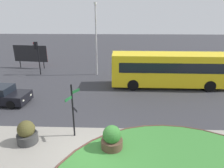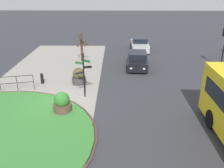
# 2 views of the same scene
# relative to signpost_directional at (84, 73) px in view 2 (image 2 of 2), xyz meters

# --- Properties ---
(ground) EXTENTS (120.00, 120.00, 0.00)m
(ground) POSITION_rel_signpost_directional_xyz_m (1.20, -1.40, -1.77)
(ground) COLOR #333338
(sidewalk_paving) EXTENTS (32.00, 8.23, 0.02)m
(sidewalk_paving) POSITION_rel_signpost_directional_xyz_m (1.20, -3.28, -1.76)
(sidewalk_paving) COLOR gray
(sidewalk_paving) RESTS_ON ground
(signpost_directional) EXTENTS (0.59, 1.10, 3.09)m
(signpost_directional) POSITION_rel_signpost_directional_xyz_m (0.00, 0.00, 0.00)
(signpost_directional) COLOR black
(signpost_directional) RESTS_ON ground
(bollard_foreground) EXTENTS (0.22, 0.22, 0.86)m
(bollard_foreground) POSITION_rel_signpost_directional_xyz_m (-2.34, -3.57, -1.33)
(bollard_foreground) COLOR black
(bollard_foreground) RESTS_ON ground
(railing_grass_edge) EXTENTS (1.10, 4.49, 1.14)m
(railing_grass_edge) POSITION_rel_signpost_directional_xyz_m (-0.69, -6.08, -1.04)
(railing_grass_edge) COLOR black
(railing_grass_edge) RESTS_ON ground
(car_near_lane) EXTENTS (4.47, 2.14, 1.38)m
(car_near_lane) POSITION_rel_signpost_directional_xyz_m (-6.63, 4.15, -1.12)
(car_near_lane) COLOR black
(car_near_lane) RESTS_ON ground
(car_far_lane) EXTENTS (4.21, 1.96, 1.46)m
(car_far_lane) POSITION_rel_signpost_directional_xyz_m (-12.71, 4.90, -1.09)
(car_far_lane) COLOR #B7B7BC
(car_far_lane) RESTS_ON ground
(traffic_light_near) EXTENTS (0.48, 0.32, 3.66)m
(traffic_light_near) POSITION_rel_signpost_directional_xyz_m (-6.54, 11.78, 0.92)
(traffic_light_near) COLOR black
(traffic_light_near) RESTS_ON ground
(planter_near_signpost) EXTENTS (1.10, 1.10, 1.31)m
(planter_near_signpost) POSITION_rel_signpost_directional_xyz_m (2.13, -1.08, -1.18)
(planter_near_signpost) COLOR brown
(planter_near_signpost) RESTS_ON ground
(planter_kerbside) EXTENTS (1.06, 1.06, 1.28)m
(planter_kerbside) POSITION_rel_signpost_directional_xyz_m (-2.37, -0.72, -1.19)
(planter_kerbside) COLOR #383838
(planter_kerbside) RESTS_ON ground
(street_tree_bare) EXTENTS (1.07, 1.29, 2.83)m
(street_tree_bare) POSITION_rel_signpost_directional_xyz_m (-8.29, -1.23, -0.23)
(street_tree_bare) COLOR #423323
(street_tree_bare) RESTS_ON ground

